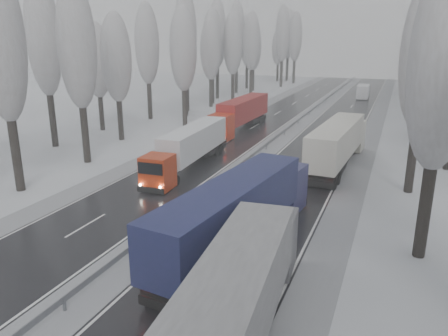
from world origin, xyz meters
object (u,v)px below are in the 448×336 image
Objects in this scene: truck_cream_box at (339,141)px; truck_red_white at (190,145)px; truck_grey_tarp at (237,299)px; truck_red_red at (241,112)px; truck_blue_box at (240,208)px; box_truck_distant at (363,91)px.

truck_cream_box reaches higher than truck_red_white.
truck_red_red is at bearing 104.22° from truck_grey_tarp.
truck_blue_box reaches higher than truck_red_red.
truck_red_red reaches higher than box_truck_distant.
box_truck_distant is (-2.13, 52.14, -1.14)m from truck_cream_box.
truck_grey_tarp is 25.82m from truck_red_white.
box_truck_distant is 0.50× the size of truck_red_white.
truck_blue_box is 1.06× the size of truck_red_red.
truck_blue_box is 1.16× the size of truck_red_white.
truck_red_white is 0.92× the size of truck_red_red.
truck_blue_box is 1.00× the size of truck_cream_box.
truck_grey_tarp is 2.24× the size of box_truck_distant.
truck_grey_tarp is 43.19m from truck_red_red.
box_truck_distant is at bearing 96.64° from truck_blue_box.
truck_cream_box is at bearing -89.12° from box_truck_distant.
truck_cream_box reaches higher than truck_grey_tarp.
box_truck_distant is (0.78, 71.55, -1.14)m from truck_blue_box.
box_truck_distant is at bearing 95.95° from truck_cream_box.
truck_grey_tarp is 80.07m from box_truck_distant.
truck_red_white is at bearing 133.14° from truck_blue_box.
box_truck_distant is (-2.14, 80.03, -1.06)m from truck_grey_tarp.
truck_cream_box reaches higher than box_truck_distant.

